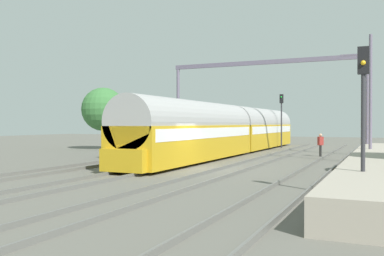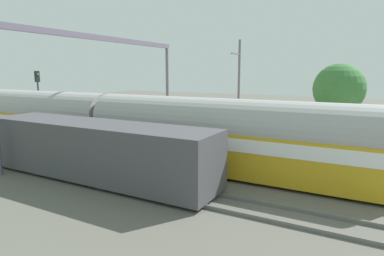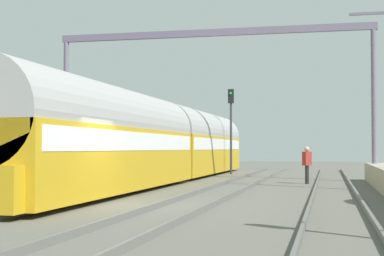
% 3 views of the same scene
% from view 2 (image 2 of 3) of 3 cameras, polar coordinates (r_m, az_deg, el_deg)
% --- Properties ---
extents(ground, '(120.00, 120.00, 0.00)m').
position_cam_2_polar(ground, '(18.80, 19.51, -7.32)').
color(ground, '#5F5D54').
extents(track_far_west, '(1.52, 60.00, 0.16)m').
position_cam_2_polar(track_far_west, '(13.08, 14.98, -14.25)').
color(track_far_west, '#61605C').
rests_on(track_far_west, ground).
extents(track_west, '(1.52, 60.00, 0.16)m').
position_cam_2_polar(track_west, '(16.84, 18.37, -8.94)').
color(track_west, '#61605C').
rests_on(track_west, ground).
extents(track_east, '(1.52, 60.00, 0.16)m').
position_cam_2_polar(track_east, '(20.73, 20.46, -5.58)').
color(track_east, '#61605C').
rests_on(track_east, ground).
extents(track_far_east, '(1.52, 60.00, 0.16)m').
position_cam_2_polar(track_far_east, '(24.68, 21.86, -3.28)').
color(track_far_east, '#61605C').
rests_on(track_far_east, ground).
extents(platform, '(4.40, 28.00, 0.90)m').
position_cam_2_polar(platform, '(28.60, 18.88, -0.65)').
color(platform, '#A39989').
rests_on(platform, ground).
extents(passenger_train, '(2.93, 32.85, 3.82)m').
position_cam_2_polar(passenger_train, '(21.94, -14.41, 0.60)').
color(passenger_train, gold).
rests_on(passenger_train, ground).
extents(freight_car, '(2.80, 13.00, 2.70)m').
position_cam_2_polar(freight_car, '(17.10, -16.35, -3.71)').
color(freight_car, '#47474C').
rests_on(freight_car, ground).
extents(person_crossing, '(0.44, 0.46, 1.73)m').
position_cam_2_polar(person_crossing, '(27.34, -3.69, 0.64)').
color(person_crossing, black).
rests_on(person_crossing, ground).
extents(railway_signal_far, '(0.36, 0.30, 5.43)m').
position_cam_2_polar(railway_signal_far, '(30.03, -25.17, 5.21)').
color(railway_signal_far, '#2D2D33').
rests_on(railway_signal_far, ground).
extents(catenary_gantry, '(16.69, 0.28, 7.86)m').
position_cam_2_polar(catenary_gantry, '(24.55, -14.96, 10.75)').
color(catenary_gantry, slate).
rests_on(catenary_gantry, ground).
extents(catenary_pole_east_mid, '(1.90, 0.20, 8.00)m').
position_cam_2_polar(catenary_pole_east_mid, '(28.16, 8.12, 7.20)').
color(catenary_pole_east_mid, slate).
rests_on(catenary_pole_east_mid, ground).
extents(tree_east_background, '(4.27, 4.27, 6.07)m').
position_cam_2_polar(tree_east_background, '(30.61, 24.22, 6.23)').
color(tree_east_background, '#4C3826').
rests_on(tree_east_background, ground).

